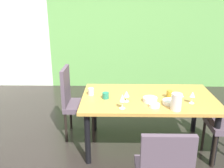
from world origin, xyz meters
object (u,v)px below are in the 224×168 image
at_px(serving_bowl_north, 150,100).
at_px(pitcher_left, 176,102).
at_px(serving_bowl_near_window, 154,105).
at_px(wine_glass_right, 126,94).
at_px(wine_glass_center, 192,95).
at_px(cup_corner, 169,94).
at_px(wine_glass_front, 122,98).
at_px(chair_left_far, 74,99).
at_px(dining_table, 148,102).
at_px(serving_bowl_east, 170,102).
at_px(cup_near_shelf, 106,96).
at_px(cup_south, 91,92).

distance_m(serving_bowl_north, pitcher_left, 0.36).
bearing_deg(serving_bowl_near_window, wine_glass_right, 153.44).
relative_size(wine_glass_center, pitcher_left, 0.74).
height_order(cup_corner, pitcher_left, pitcher_left).
xyz_separation_m(wine_glass_front, wine_glass_right, (0.05, 0.21, -0.03)).
xyz_separation_m(chair_left_far, serving_bowl_north, (1.01, -0.43, 0.18)).
bearing_deg(dining_table, serving_bowl_north, -90.56).
xyz_separation_m(serving_bowl_east, cup_near_shelf, (-0.79, 0.15, 0.02)).
bearing_deg(cup_near_shelf, chair_left_far, 143.78).
bearing_deg(cup_south, wine_glass_center, -11.62).
distance_m(dining_table, serving_bowl_east, 0.34).
distance_m(serving_bowl_east, cup_corner, 0.20).
height_order(serving_bowl_north, cup_near_shelf, cup_near_shelf).
bearing_deg(dining_table, cup_south, 175.79).
xyz_separation_m(serving_bowl_east, cup_south, (-0.99, 0.27, 0.02)).
bearing_deg(wine_glass_center, serving_bowl_north, 175.23).
bearing_deg(serving_bowl_near_window, cup_south, 154.18).
bearing_deg(serving_bowl_near_window, serving_bowl_north, 100.59).
relative_size(wine_glass_front, serving_bowl_north, 1.00).
distance_m(wine_glass_right, cup_near_shelf, 0.28).
xyz_separation_m(dining_table, cup_south, (-0.75, 0.06, 0.12)).
relative_size(serving_bowl_east, serving_bowl_north, 1.08).
bearing_deg(cup_south, serving_bowl_east, -15.58).
relative_size(chair_left_far, serving_bowl_near_window, 8.20).
xyz_separation_m(wine_glass_center, serving_bowl_east, (-0.26, -0.02, -0.09)).
height_order(wine_glass_front, pitcher_left, pitcher_left).
distance_m(dining_table, wine_glass_right, 0.38).
height_order(wine_glass_front, cup_south, wine_glass_front).
bearing_deg(serving_bowl_north, cup_south, 163.99).
bearing_deg(wine_glass_center, serving_bowl_near_window, -165.53).
distance_m(cup_near_shelf, pitcher_left, 0.88).
bearing_deg(serving_bowl_near_window, wine_glass_front, -172.91).
bearing_deg(pitcher_left, serving_bowl_near_window, 161.17).
height_order(chair_left_far, wine_glass_front, chair_left_far).
distance_m(wine_glass_center, serving_bowl_east, 0.27).
bearing_deg(serving_bowl_east, cup_corner, 83.37).
distance_m(wine_glass_right, pitcher_left, 0.60).
bearing_deg(cup_south, cup_corner, -4.55).
distance_m(chair_left_far, pitcher_left, 1.46).
height_order(wine_glass_center, cup_corner, wine_glass_center).
xyz_separation_m(cup_near_shelf, pitcher_left, (0.81, -0.33, 0.06)).
height_order(wine_glass_right, serving_bowl_east, wine_glass_right).
xyz_separation_m(serving_bowl_north, cup_corner, (0.26, 0.13, 0.02)).
height_order(serving_bowl_near_window, serving_bowl_north, serving_bowl_north).
xyz_separation_m(cup_near_shelf, cup_south, (-0.20, 0.12, 0.01)).
height_order(dining_table, serving_bowl_east, serving_bowl_east).
relative_size(chair_left_far, cup_corner, 10.61).
xyz_separation_m(serving_bowl_north, cup_south, (-0.75, 0.21, 0.02)).
height_order(wine_glass_center, serving_bowl_east, wine_glass_center).
bearing_deg(cup_south, serving_bowl_near_window, -25.82).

